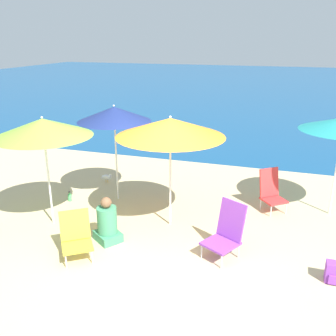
% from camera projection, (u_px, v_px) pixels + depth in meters
% --- Properties ---
extents(ground_plane, '(60.00, 60.00, 0.00)m').
position_uv_depth(ground_plane, '(160.00, 257.00, 6.15)').
color(ground_plane, '#D1BA89').
extents(sea_water, '(60.00, 40.00, 0.01)m').
position_uv_depth(sea_water, '(266.00, 85.00, 28.61)').
color(sea_water, navy).
rests_on(sea_water, ground).
extents(beach_umbrella_orange, '(1.97, 1.97, 2.12)m').
position_uv_depth(beach_umbrella_orange, '(170.00, 127.00, 6.61)').
color(beach_umbrella_orange, white).
rests_on(beach_umbrella_orange, ground).
extents(beach_umbrella_navy, '(1.55, 1.55, 2.11)m').
position_uv_depth(beach_umbrella_navy, '(114.00, 114.00, 7.76)').
color(beach_umbrella_navy, white).
rests_on(beach_umbrella_navy, ground).
extents(beach_umbrella_lime, '(1.77, 1.77, 2.10)m').
position_uv_depth(beach_umbrella_lime, '(43.00, 128.00, 6.68)').
color(beach_umbrella_lime, white).
rests_on(beach_umbrella_lime, ground).
extents(beach_chair_red, '(0.65, 0.66, 0.87)m').
position_uv_depth(beach_chair_red, '(271.00, 190.00, 7.73)').
color(beach_chair_red, silver).
rests_on(beach_chair_red, ground).
extents(beach_chair_yellow, '(0.70, 0.71, 0.76)m').
position_uv_depth(beach_chair_yellow, '(76.00, 235.00, 6.07)').
color(beach_chair_yellow, silver).
rests_on(beach_chair_yellow, ground).
extents(beach_chair_purple, '(0.71, 0.76, 0.92)m').
position_uv_depth(beach_chair_purple, '(226.00, 231.00, 6.08)').
color(beach_chair_purple, silver).
rests_on(beach_chair_purple, ground).
extents(person_seated_near, '(0.59, 0.57, 0.83)m').
position_uv_depth(person_seated_near, '(107.00, 224.00, 6.56)').
color(person_seated_near, '#3F8C66').
rests_on(person_seated_near, ground).
extents(backpack_purple, '(0.28, 0.22, 0.31)m').
position_uv_depth(backpack_purple, '(335.00, 273.00, 5.48)').
color(backpack_purple, purple).
rests_on(backpack_purple, ground).
extents(water_bottle, '(0.08, 0.08, 0.22)m').
position_uv_depth(water_bottle, '(70.00, 197.00, 8.24)').
color(water_bottle, '#4CB266').
rests_on(water_bottle, ground).
extents(seagull, '(0.27, 0.11, 0.23)m').
position_uv_depth(seagull, '(107.00, 177.00, 9.29)').
color(seagull, gold).
rests_on(seagull, ground).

